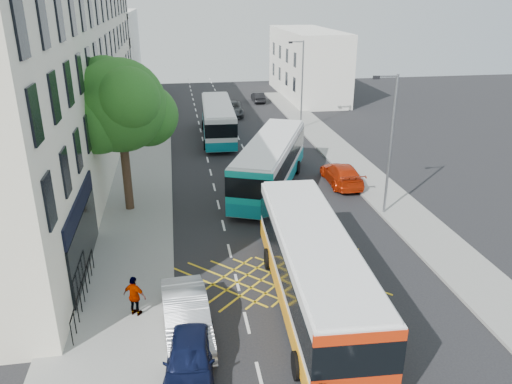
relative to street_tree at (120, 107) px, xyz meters
name	(u,v)px	position (x,y,z in m)	size (l,w,h in m)	color
ground	(349,365)	(8.51, -14.97, -6.29)	(120.00, 120.00, 0.00)	black
pavement_left	(130,209)	(0.01, 0.03, -6.22)	(5.00, 70.00, 0.15)	gray
pavement_right	(383,193)	(16.01, 0.03, -6.22)	(3.00, 70.00, 0.15)	gray
terrace_main	(51,75)	(-5.49, 9.52, 0.46)	(8.30, 45.00, 13.50)	beige
terrace_far	(104,52)	(-5.49, 40.03, -1.29)	(8.00, 20.00, 10.00)	silver
building_right	(307,63)	(19.51, 33.03, -2.29)	(6.00, 18.00, 8.00)	silver
street_tree	(120,107)	(0.00, 0.00, 0.00)	(6.30, 5.70, 8.80)	#382619
lamp_near	(390,139)	(14.71, -2.97, -1.68)	(1.45, 0.15, 8.00)	slate
lamp_far	(301,80)	(14.71, 17.03, -1.68)	(1.45, 0.15, 8.00)	slate
railings	(83,290)	(-1.19, -9.67, -5.57)	(0.08, 5.60, 1.14)	black
bus_near	(313,269)	(8.13, -11.29, -4.51)	(3.45, 12.19, 3.39)	silver
bus_mid	(270,163)	(8.98, 2.26, -4.54)	(7.05, 11.96, 3.32)	silver
bus_far	(218,120)	(6.74, 15.19, -4.65)	(3.11, 11.21, 3.12)	silver
parked_car_blue	(190,357)	(3.00, -14.47, -5.57)	(1.71, 4.24, 1.45)	black
parked_car_silver	(186,316)	(2.96, -12.24, -5.50)	(1.67, 4.79, 1.58)	#A7AAAF
red_hatchback	(342,174)	(13.93, 2.25, -5.58)	(1.99, 4.91, 1.42)	#B52607
distant_car_grey	(231,109)	(8.91, 23.74, -5.58)	(2.37, 5.14, 1.43)	#3F4246
distant_car_dark	(258,97)	(12.88, 30.11, -5.71)	(1.24, 3.55, 1.17)	black
pedestrian_far	(135,296)	(0.99, -10.89, -5.29)	(1.00, 0.42, 1.71)	gray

